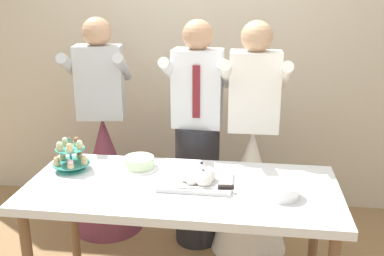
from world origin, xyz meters
name	(u,v)px	position (x,y,z in m)	size (l,w,h in m)	color
rear_wall	(208,38)	(0.00, 1.43, 1.45)	(5.20, 0.10, 2.90)	beige
dessert_table	(182,197)	(0.00, 0.00, 0.70)	(1.80, 0.80, 0.78)	silver
cupcake_stand	(71,157)	(-0.71, 0.13, 0.86)	(0.23, 0.23, 0.21)	teal
main_cake_tray	(197,177)	(0.09, 0.03, 0.82)	(0.44, 0.31, 0.12)	silver
plate_stack	(282,190)	(0.56, -0.07, 0.81)	(0.20, 0.19, 0.08)	white
round_cake	(139,163)	(-0.30, 0.21, 0.81)	(0.24, 0.24, 0.08)	white
person_groom	(197,148)	(0.01, 0.68, 0.75)	(0.48, 0.50, 1.66)	#232328
person_bride	(251,174)	(0.40, 0.64, 0.58)	(0.56, 0.56, 1.66)	white
person_guest	(105,159)	(-0.73, 0.79, 0.58)	(0.56, 0.56, 1.66)	brown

